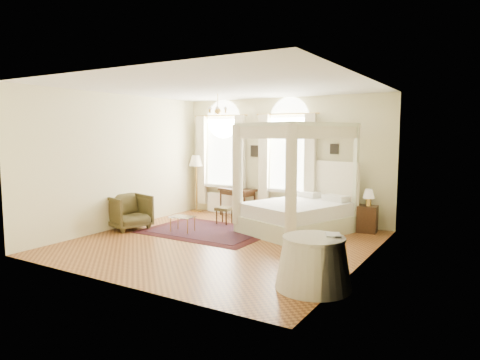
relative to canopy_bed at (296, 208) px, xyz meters
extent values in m
plane|color=#A0652E|center=(-0.97, -1.73, -0.59)|extent=(6.00, 6.00, 0.00)
plane|color=#F5ECBA|center=(-0.97, 1.27, 1.06)|extent=(6.00, 0.00, 6.00)
plane|color=#F5ECBA|center=(-0.97, -4.73, 1.06)|extent=(6.00, 0.00, 6.00)
plane|color=#F5ECBA|center=(-3.97, -1.73, 1.06)|extent=(0.00, 6.00, 6.00)
plane|color=#F5ECBA|center=(2.03, -1.73, 1.06)|extent=(0.00, 6.00, 6.00)
plane|color=white|center=(-0.97, -1.73, 2.71)|extent=(6.00, 6.00, 0.00)
cube|color=white|center=(-2.87, 1.24, 1.21)|extent=(1.10, 0.04, 1.90)
cylinder|color=white|center=(-2.87, 1.24, 2.16)|extent=(1.10, 0.04, 1.10)
cube|color=white|center=(-2.87, 1.15, 0.22)|extent=(1.32, 0.24, 0.08)
cube|color=beige|center=(-3.54, 1.07, 0.96)|extent=(0.28, 0.14, 2.60)
cube|color=beige|center=(-2.20, 1.07, 0.96)|extent=(0.28, 0.14, 2.60)
cube|color=white|center=(-2.87, 1.17, -0.29)|extent=(1.00, 0.12, 0.58)
cube|color=white|center=(-0.77, 1.24, 1.21)|extent=(1.10, 0.04, 1.90)
cylinder|color=white|center=(-0.77, 1.24, 2.16)|extent=(1.10, 0.04, 1.10)
cube|color=white|center=(-0.77, 1.15, 0.22)|extent=(1.32, 0.24, 0.08)
cube|color=beige|center=(-1.44, 1.07, 0.96)|extent=(0.28, 0.14, 2.60)
cube|color=beige|center=(-0.10, 1.07, 0.96)|extent=(0.28, 0.14, 2.60)
cube|color=white|center=(-0.77, 1.17, -0.29)|extent=(1.00, 0.12, 0.58)
cylinder|color=gold|center=(-1.87, -0.53, 2.51)|extent=(0.02, 0.02, 0.40)
sphere|color=gold|center=(-1.87, -0.53, 2.29)|extent=(0.16, 0.16, 0.16)
sphere|color=beige|center=(-1.65, -0.53, 2.36)|extent=(0.07, 0.07, 0.07)
sphere|color=beige|center=(-1.76, -0.34, 2.36)|extent=(0.07, 0.07, 0.07)
sphere|color=beige|center=(-1.98, -0.34, 2.36)|extent=(0.07, 0.07, 0.07)
sphere|color=beige|center=(-2.09, -0.53, 2.36)|extent=(0.07, 0.07, 0.07)
sphere|color=beige|center=(-1.98, -0.72, 2.36)|extent=(0.07, 0.07, 0.07)
sphere|color=beige|center=(-1.76, -0.72, 2.36)|extent=(0.07, 0.07, 0.07)
cube|color=black|center=(-1.82, 1.24, 1.26)|extent=(0.26, 0.03, 0.32)
cube|color=black|center=(0.48, 1.24, 1.36)|extent=(0.22, 0.03, 0.26)
cube|color=beige|center=(0.00, 0.01, -0.39)|extent=(2.55, 2.81, 0.40)
cube|color=white|center=(0.00, 0.01, -0.04)|extent=(2.41, 2.67, 0.31)
cube|color=beige|center=(0.38, 1.06, 0.41)|extent=(1.80, 0.72, 1.32)
cube|color=beige|center=(-0.45, 1.34, 0.68)|extent=(0.13, 0.13, 2.54)
cube|color=beige|center=(1.19, 0.75, 0.68)|extent=(0.13, 0.13, 2.54)
cube|color=beige|center=(-1.18, -0.72, 0.68)|extent=(0.13, 0.13, 2.54)
cube|color=beige|center=(0.46, -1.31, 0.68)|extent=(0.13, 0.13, 2.54)
cube|color=beige|center=(0.37, 1.04, 1.95)|extent=(1.80, 0.72, 0.09)
cube|color=beige|center=(-0.36, -1.01, 1.95)|extent=(1.80, 0.72, 0.09)
cube|color=beige|center=(-0.82, 0.31, 1.95)|extent=(0.86, 2.21, 0.09)
cube|color=beige|center=(0.83, -0.28, 1.95)|extent=(0.86, 2.21, 0.09)
cube|color=beige|center=(0.37, 1.04, 1.80)|extent=(1.84, 0.70, 0.31)
cube|color=beige|center=(-0.36, -1.01, 1.80)|extent=(1.84, 0.70, 0.31)
cube|color=beige|center=(-0.82, 0.31, 1.80)|extent=(0.85, 2.26, 0.31)
cube|color=beige|center=(0.83, -0.28, 1.80)|extent=(0.85, 2.26, 0.31)
cylinder|color=beige|center=(-1.18, -0.72, 0.79)|extent=(0.24, 0.24, 2.32)
cylinder|color=beige|center=(0.46, -1.31, 0.79)|extent=(0.24, 0.24, 2.32)
cube|color=#381E0F|center=(1.46, 0.87, -0.27)|extent=(0.48, 0.44, 0.64)
cylinder|color=gold|center=(1.48, 0.86, 0.15)|extent=(0.12, 0.12, 0.20)
cone|color=beige|center=(1.48, 0.86, 0.34)|extent=(0.27, 0.27, 0.22)
cube|color=#381E0F|center=(-2.22, 0.97, 0.17)|extent=(1.14, 0.75, 0.06)
cube|color=#381E0F|center=(-2.22, 0.97, 0.08)|extent=(1.02, 0.63, 0.11)
cylinder|color=#381E0F|center=(-2.63, 1.27, -0.22)|extent=(0.05, 0.05, 0.74)
cylinder|color=#381E0F|center=(-1.73, 1.08, -0.22)|extent=(0.05, 0.05, 0.74)
cylinder|color=#381E0F|center=(-2.72, 0.86, -0.22)|extent=(0.05, 0.05, 0.74)
cylinder|color=#381E0F|center=(-1.81, 0.67, -0.22)|extent=(0.05, 0.05, 0.74)
imported|color=black|center=(-2.40, 1.03, 0.21)|extent=(0.32, 0.21, 0.03)
cube|color=#4A3E1F|center=(-1.95, -0.13, -0.18)|extent=(0.40, 0.40, 0.08)
cylinder|color=#381E0F|center=(-2.08, -0.28, -0.40)|extent=(0.04, 0.04, 0.37)
cylinder|color=#381E0F|center=(-1.80, -0.27, -0.40)|extent=(0.04, 0.04, 0.37)
cylinder|color=#381E0F|center=(-2.09, 0.01, -0.40)|extent=(0.04, 0.04, 0.37)
cylinder|color=#381E0F|center=(-1.81, 0.02, -0.40)|extent=(0.04, 0.04, 0.37)
imported|color=#40371B|center=(-3.67, -1.80, -0.16)|extent=(1.14, 1.12, 0.85)
cube|color=white|center=(-2.31, -1.39, -0.22)|extent=(0.58, 0.43, 0.02)
cylinder|color=gold|center=(-2.53, -1.57, -0.40)|extent=(0.02, 0.02, 0.37)
cylinder|color=gold|center=(-2.06, -1.52, -0.40)|extent=(0.02, 0.02, 0.37)
cylinder|color=gold|center=(-2.56, -1.26, -0.40)|extent=(0.02, 0.02, 0.37)
cylinder|color=gold|center=(-2.09, -1.21, -0.40)|extent=(0.02, 0.02, 0.37)
cylinder|color=gold|center=(-3.67, 0.97, -0.57)|extent=(0.30, 0.30, 0.03)
cylinder|color=gold|center=(-3.67, 0.97, 0.15)|extent=(0.04, 0.04, 1.48)
cone|color=beige|center=(-3.67, 0.97, 0.95)|extent=(0.44, 0.44, 0.32)
cube|color=#3E0F0F|center=(-1.84, -1.03, -0.58)|extent=(2.99, 2.16, 0.01)
cube|color=black|center=(-1.84, -1.03, -0.58)|extent=(2.52, 1.69, 0.01)
cone|color=silver|center=(1.73, -3.28, -0.21)|extent=(1.16, 1.16, 0.75)
cylinder|color=silver|center=(1.73, -3.28, 0.18)|extent=(0.95, 0.95, 0.04)
imported|color=black|center=(1.85, -3.10, 0.22)|extent=(0.32, 0.36, 0.03)
camera|label=1|loc=(4.04, -9.25, 1.75)|focal=32.00mm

